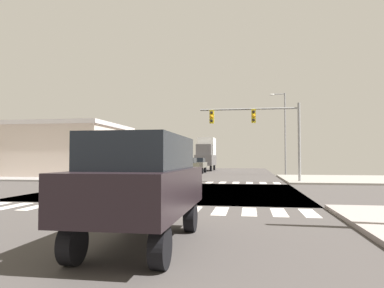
{
  "coord_description": "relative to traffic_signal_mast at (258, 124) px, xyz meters",
  "views": [
    {
      "loc": [
        4.27,
        -19.97,
        1.86
      ],
      "look_at": [
        -0.38,
        9.07,
        3.0
      ],
      "focal_mm": 33.65,
      "sensor_mm": 36.0,
      "label": 1
    }
  ],
  "objects": [
    {
      "name": "ground",
      "position": [
        -4.93,
        -7.74,
        -4.49
      ],
      "size": [
        90.0,
        90.0,
        0.05
      ],
      "color": "#423D3B"
    },
    {
      "name": "sidewalk_corner_ne",
      "position": [
        8.07,
        4.26,
        -4.4
      ],
      "size": [
        12.0,
        12.0,
        0.14
      ],
      "color": "gray",
      "rests_on": "ground"
    },
    {
      "name": "box_truck_queued_1",
      "position": [
        -6.93,
        24.69,
        -1.9
      ],
      "size": [
        2.4,
        7.2,
        4.85
      ],
      "rotation": [
        0.0,
        0.0,
        3.14
      ],
      "color": "black",
      "rests_on": "ground"
    },
    {
      "name": "bank_building",
      "position": [
        -21.17,
        7.41,
        -1.79
      ],
      "size": [
        15.84,
        11.03,
        5.34
      ],
      "color": "beige",
      "rests_on": "ground"
    },
    {
      "name": "crosswalk_far",
      "position": [
        -5.18,
        -0.44,
        -4.46
      ],
      "size": [
        13.5,
        2.0,
        0.01
      ],
      "color": "silver",
      "rests_on": "ground"
    },
    {
      "name": "street_lamp",
      "position": [
        2.99,
        12.71,
        0.84
      ],
      "size": [
        1.78,
        0.32,
        9.0
      ],
      "color": "gray",
      "rests_on": "ground"
    },
    {
      "name": "crosswalk_near",
      "position": [
        -5.18,
        -15.04,
        -4.46
      ],
      "size": [
        13.5,
        2.0,
        0.01
      ],
      "color": "silver",
      "rests_on": "ground"
    },
    {
      "name": "sedan_leading_2",
      "position": [
        -6.93,
        8.62,
        -3.35
      ],
      "size": [
        1.8,
        4.3,
        1.88
      ],
      "rotation": [
        0.0,
        0.0,
        3.14
      ],
      "color": "black",
      "rests_on": "ground"
    },
    {
      "name": "traffic_signal_mast",
      "position": [
        0.0,
        0.0,
        0.0
      ],
      "size": [
        7.55,
        0.55,
        6.0
      ],
      "color": "gray",
      "rests_on": "ground"
    },
    {
      "name": "sidewalk_corner_nw",
      "position": [
        -17.93,
        4.26,
        -4.4
      ],
      "size": [
        12.0,
        12.0,
        0.14
      ],
      "color": "gray",
      "rests_on": "ground"
    },
    {
      "name": "sedan_farside_1",
      "position": [
        -6.93,
        16.08,
        -3.35
      ],
      "size": [
        1.8,
        4.3,
        1.88
      ],
      "rotation": [
        0.0,
        0.0,
        3.14
      ],
      "color": "black",
      "rests_on": "ground"
    },
    {
      "name": "suv_crossing_1",
      "position": [
        -2.93,
        -20.24,
        -3.07
      ],
      "size": [
        1.96,
        4.6,
        2.34
      ],
      "color": "black",
      "rests_on": "ground"
    }
  ]
}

